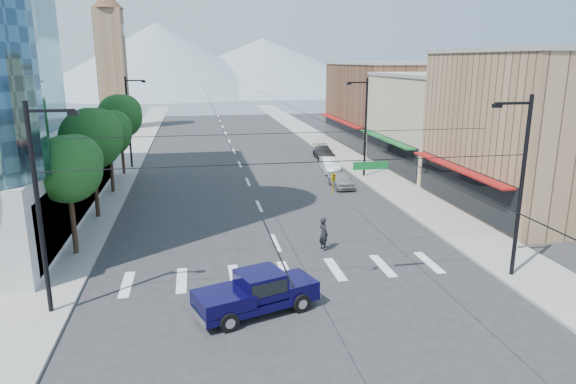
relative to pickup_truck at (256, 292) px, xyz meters
name	(u,v)px	position (x,y,z in m)	size (l,w,h in m)	color
ground	(295,285)	(2.18, 2.42, -0.95)	(160.00, 160.00, 0.00)	#28282B
sidewalk_left	(131,151)	(-9.82, 42.42, -0.87)	(4.00, 120.00, 0.15)	gray
sidewalk_right	(327,145)	(14.18, 42.42, -0.87)	(4.00, 120.00, 0.15)	gray
shop_near	(545,133)	(22.18, 12.42, 4.55)	(12.00, 14.00, 11.00)	#8C6B4C
shop_mid	(449,124)	(22.18, 26.42, 3.55)	(12.00, 14.00, 9.00)	tan
shop_far	(389,105)	(22.18, 42.42, 4.05)	(12.00, 18.00, 10.00)	brown
clock_tower	(111,59)	(-14.32, 64.42, 9.70)	(4.80, 4.80, 20.40)	#8C6B4C
mountain_left	(158,59)	(-12.82, 152.42, 10.05)	(80.00, 80.00, 22.00)	gray
mountain_right	(263,65)	(22.18, 162.42, 8.05)	(90.00, 90.00, 18.00)	gray
tree_near	(70,167)	(-8.89, 8.51, 4.04)	(3.65, 3.64, 6.71)	black
tree_midnear	(93,137)	(-8.89, 15.51, 4.65)	(4.09, 4.09, 7.52)	black
tree_midfar	(110,132)	(-8.89, 22.51, 4.04)	(3.65, 3.64, 6.71)	black
tree_far	(121,115)	(-8.89, 29.51, 4.65)	(4.09, 4.09, 7.52)	black
signal_rig	(304,197)	(2.37, 1.42, 3.70)	(21.80, 0.20, 9.00)	black
lamp_pole_nw	(130,119)	(-8.49, 32.42, 3.99)	(2.00, 0.25, 9.00)	black
lamp_pole_ne	(364,124)	(12.84, 24.42, 3.99)	(2.00, 0.25, 9.00)	black
pickup_truck	(256,292)	(0.00, 0.00, 0.00)	(5.68, 3.55, 1.82)	#0A0734
pedestrian	(324,234)	(4.68, 6.81, 0.01)	(0.70, 0.46, 1.91)	black
parked_car_near	(341,179)	(9.78, 21.01, -0.26)	(1.61, 4.01, 1.37)	#9E9EA3
parked_car_mid	(330,165)	(10.44, 27.12, -0.23)	(1.51, 4.33, 1.43)	silver
parked_car_far	(324,152)	(11.58, 34.10, -0.27)	(1.90, 4.66, 1.35)	#2B2B2D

